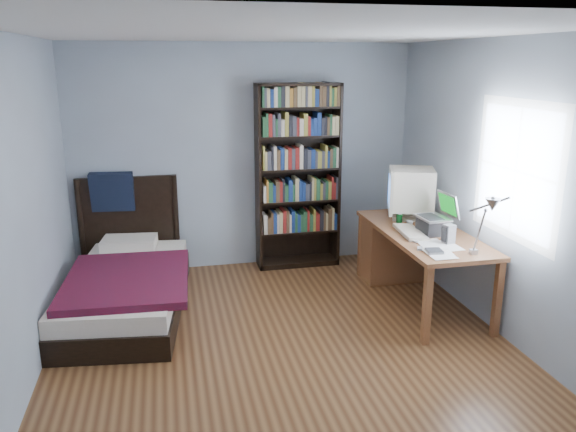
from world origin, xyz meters
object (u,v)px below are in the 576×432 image
(desk, at_px, (401,246))
(laptop, at_px, (434,222))
(bed, at_px, (127,282))
(bookshelf, at_px, (298,177))
(desk_lamp, at_px, (490,210))
(keyboard, at_px, (410,232))
(crt_monitor, at_px, (409,190))
(speaker, at_px, (449,234))
(soda_can, at_px, (399,219))

(desk, height_order, laptop, laptop)
(bed, bearing_deg, laptop, -11.44)
(laptop, xyz_separation_m, bookshelf, (-0.99, 1.38, 0.20))
(bookshelf, xyz_separation_m, bed, (-1.87, -0.80, -0.79))
(desk, xyz_separation_m, desk_lamp, (0.01, -1.53, 0.79))
(laptop, bearing_deg, desk, 96.15)
(desk, distance_m, keyboard, 0.65)
(crt_monitor, bearing_deg, bookshelf, 138.71)
(laptop, relative_size, speaker, 2.26)
(laptop, relative_size, desk_lamp, 0.65)
(crt_monitor, distance_m, laptop, 0.57)
(desk, height_order, bookshelf, bookshelf)
(laptop, height_order, bed, bed)
(desk, xyz_separation_m, bed, (-2.80, 0.01, -0.16))
(desk, bearing_deg, desk_lamp, -89.69)
(desk_lamp, relative_size, speaker, 3.48)
(crt_monitor, bearing_deg, laptop, -87.75)
(keyboard, relative_size, bed, 0.23)
(desk_lamp, relative_size, bookshelf, 0.29)
(desk_lamp, xyz_separation_m, speaker, (0.05, 0.67, -0.40))
(bed, bearing_deg, speaker, -17.07)
(laptop, distance_m, keyboard, 0.24)
(desk, bearing_deg, bed, 179.70)
(keyboard, distance_m, bed, 2.74)
(keyboard, bearing_deg, laptop, -2.88)
(desk_lamp, bearing_deg, crt_monitor, 88.80)
(desk, height_order, soda_can, soda_can)
(desk_lamp, bearing_deg, bookshelf, 111.69)
(speaker, height_order, soda_can, speaker)
(speaker, distance_m, soda_can, 0.68)
(speaker, relative_size, bookshelf, 0.08)
(speaker, bearing_deg, bed, 151.41)
(crt_monitor, relative_size, keyboard, 1.22)
(desk_lamp, bearing_deg, soda_can, 96.25)
(crt_monitor, distance_m, desk_lamp, 1.51)
(crt_monitor, bearing_deg, keyboard, -111.63)
(desk_lamp, height_order, bookshelf, bookshelf)
(desk, relative_size, bed, 0.80)
(soda_can, bearing_deg, crt_monitor, 46.40)
(desk_lamp, xyz_separation_m, bed, (-2.81, 1.55, -0.96))
(speaker, bearing_deg, desk, 82.25)
(speaker, xyz_separation_m, bookshelf, (-0.98, 1.68, 0.23))
(bookshelf, distance_m, bed, 2.18)
(bed, bearing_deg, desk, -0.30)
(desk, distance_m, bookshelf, 1.38)
(desk, distance_m, laptop, 0.71)
(crt_monitor, height_order, laptop, crt_monitor)
(soda_can, xyz_separation_m, bookshelf, (-0.79, 1.03, 0.26))
(crt_monitor, height_order, soda_can, crt_monitor)
(desk, relative_size, laptop, 4.40)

